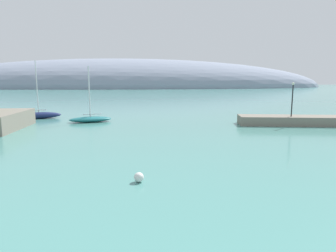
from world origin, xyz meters
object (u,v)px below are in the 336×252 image
object	(u,v)px
sailboat_navy_mid_mooring	(39,115)
harbor_lamp_post	(293,96)
mooring_buoy_white	(139,177)
sailboat_teal_near_shore	(90,119)

from	to	relation	value
sailboat_navy_mid_mooring	harbor_lamp_post	size ratio (longest dim) A/B	1.98
sailboat_navy_mid_mooring	mooring_buoy_white	size ratio (longest dim) A/B	14.84
harbor_lamp_post	sailboat_teal_near_shore	bearing A→B (deg)	168.69
sailboat_teal_near_shore	mooring_buoy_white	bearing A→B (deg)	91.24
sailboat_navy_mid_mooring	harbor_lamp_post	distance (m)	39.00
mooring_buoy_white	sailboat_teal_near_shore	bearing A→B (deg)	105.80
sailboat_navy_mid_mooring	mooring_buoy_white	xyz separation A→B (m)	(16.70, -31.65, -0.27)
mooring_buoy_white	harbor_lamp_post	size ratio (longest dim) A/B	0.13
sailboat_teal_near_shore	mooring_buoy_white	xyz separation A→B (m)	(7.64, -27.02, -0.18)
mooring_buoy_white	harbor_lamp_post	distance (m)	30.00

